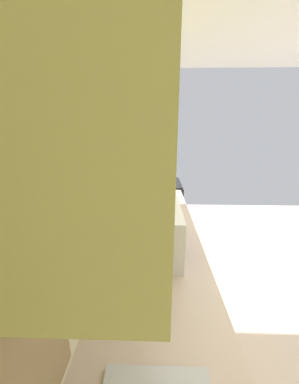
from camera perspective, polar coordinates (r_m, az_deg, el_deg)
The scene contains 8 objects.
ground_plane at distance 2.65m, azimuth 29.53°, elevation -26.26°, with size 6.18×6.18×0.00m, color beige.
wall_back at distance 1.77m, azimuth -9.96°, elevation 2.18°, with size 3.98×0.12×2.55m, color beige.
counter_run at distance 1.80m, azimuth 1.73°, elevation -27.64°, with size 3.08×0.64×0.90m.
upper_cabinets at distance 1.31m, azimuth -4.73°, elevation 21.84°, with size 2.20×0.32×0.72m.
window_back_wall at distance 0.60m, azimuth -33.40°, elevation -31.18°, with size 0.46×0.02×0.64m.
oven_range at distance 3.41m, azimuth 2.29°, elevation -4.88°, with size 0.69×0.68×1.08m.
microwave at distance 1.46m, azimuth 1.22°, elevation -9.95°, with size 0.51×0.35×0.31m.
bowl at distance 2.21m, azimuth 3.31°, elevation -4.16°, with size 0.12×0.12×0.05m.
Camera 1 is at (-1.68, 1.12, 1.71)m, focal length 20.51 mm.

